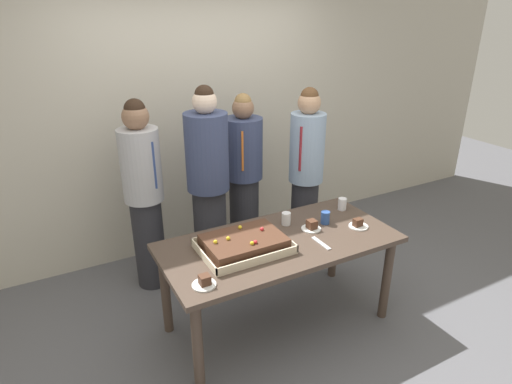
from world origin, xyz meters
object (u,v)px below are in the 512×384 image
plated_slice_far_left (204,282)px  drink_cup_nearest (342,204)px  person_striped_tie_right (306,174)px  person_serving_front (144,194)px  cake_server_utensil (321,243)px  plated_slice_near_left (358,224)px  party_table (279,251)px  person_green_shirt_behind (244,178)px  sheet_cake (244,244)px  drink_cup_far_end (286,219)px  plated_slice_near_right (311,226)px  person_far_right_suit (209,187)px  drink_cup_middle (325,218)px

plated_slice_far_left → drink_cup_nearest: drink_cup_nearest is taller
person_striped_tie_right → plated_slice_far_left: bearing=-0.8°
person_serving_front → cake_server_utensil: bearing=15.6°
plated_slice_near_left → person_striped_tie_right: person_striped_tie_right is taller
drink_cup_nearest → person_serving_front: (-1.45, 0.81, 0.08)m
party_table → person_green_shirt_behind: person_green_shirt_behind is taller
plated_slice_near_left → drink_cup_nearest: bearing=73.5°
plated_slice_near_left → drink_cup_nearest: (0.09, 0.31, 0.03)m
sheet_cake → person_green_shirt_behind: bearing=63.1°
party_table → plated_slice_far_left: 0.75m
party_table → plated_slice_near_left: 0.66m
sheet_cake → person_striped_tie_right: (1.03, 0.75, 0.09)m
party_table → person_striped_tie_right: (0.74, 0.76, 0.23)m
person_striped_tie_right → drink_cup_far_end: bearing=8.8°
plated_slice_far_left → plated_slice_near_right: bearing=16.2°
plated_slice_far_left → cake_server_utensil: plated_slice_far_left is taller
drink_cup_far_end → person_far_right_suit: 0.74m
drink_cup_nearest → person_striped_tie_right: size_ratio=0.06×
drink_cup_nearest → drink_cup_far_end: 0.56m
plated_slice_far_left → person_serving_front: person_serving_front is taller
sheet_cake → drink_cup_nearest: bearing=10.8°
plated_slice_far_left → person_striped_tie_right: person_striped_tie_right is taller
person_striped_tie_right → person_far_right_suit: 0.96m
plated_slice_near_left → drink_cup_middle: bearing=137.6°
sheet_cake → plated_slice_near_left: 0.94m
sheet_cake → person_striped_tie_right: person_striped_tie_right is taller
plated_slice_far_left → person_striped_tie_right: (1.44, 1.02, 0.11)m
person_serving_front → person_green_shirt_behind: size_ratio=1.03×
drink_cup_middle → person_green_shirt_behind: person_green_shirt_behind is taller
plated_slice_near_left → person_striped_tie_right: 0.88m
sheet_cake → person_far_right_suit: person_far_right_suit is taller
drink_cup_far_end → cake_server_utensil: drink_cup_far_end is taller
plated_slice_far_left → person_green_shirt_behind: 1.59m
sheet_cake → cake_server_utensil: sheet_cake is taller
party_table → cake_server_utensil: size_ratio=8.66×
plated_slice_near_right → cake_server_utensil: 0.22m
drink_cup_nearest → person_green_shirt_behind: person_green_shirt_behind is taller
sheet_cake → cake_server_utensil: 0.56m
sheet_cake → drink_cup_far_end: bearing=21.9°
plated_slice_near_right → plated_slice_far_left: (-0.99, -0.29, -0.00)m
drink_cup_nearest → party_table: bearing=-164.6°
plated_slice_far_left → person_far_right_suit: size_ratio=0.09×
sheet_cake → person_serving_front: bearing=113.0°
sheet_cake → drink_cup_far_end: 0.50m
plated_slice_near_right → drink_cup_far_end: bearing=127.9°
drink_cup_far_end → person_far_right_suit: size_ratio=0.06×
person_serving_front → person_far_right_suit: size_ratio=0.95×
plated_slice_near_left → person_green_shirt_behind: 1.21m
party_table → drink_cup_middle: 0.48m
drink_cup_far_end → person_striped_tie_right: bearing=44.9°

